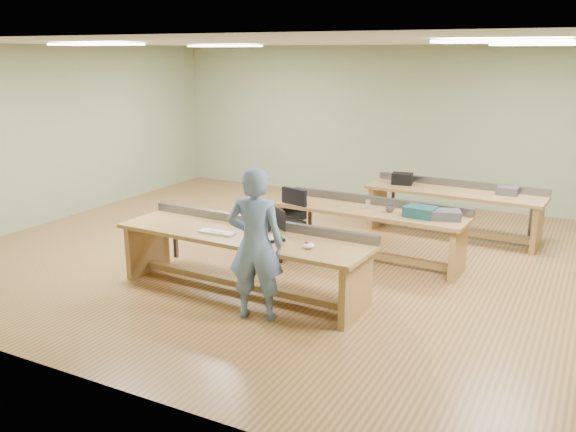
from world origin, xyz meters
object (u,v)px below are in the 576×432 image
at_px(camera_bag, 259,224).
at_px(task_chair, 286,233).
at_px(workbench_front, 243,248).
at_px(workbench_back, 454,202).
at_px(parts_bin_teal, 420,212).
at_px(workbench_mid, 370,222).
at_px(mug, 390,209).
at_px(person, 255,244).
at_px(drinks_can, 368,204).
at_px(parts_bin_grey, 443,214).
at_px(laptop_base, 271,238).

distance_m(camera_bag, task_chair, 1.36).
bearing_deg(camera_bag, workbench_front, -136.04).
relative_size(workbench_back, parts_bin_teal, 7.03).
bearing_deg(workbench_mid, workbench_front, -115.15).
bearing_deg(mug, camera_bag, -124.47).
height_order(workbench_back, person, person).
xyz_separation_m(parts_bin_teal, drinks_can, (-0.77, 0.09, -0.01)).
relative_size(workbench_mid, parts_bin_teal, 6.92).
distance_m(workbench_front, camera_bag, 0.34).
distance_m(workbench_front, parts_bin_teal, 2.44).
bearing_deg(task_chair, drinks_can, 37.92).
distance_m(parts_bin_teal, parts_bin_grey, 0.30).
xyz_separation_m(workbench_mid, parts_bin_grey, (1.03, -0.05, 0.26)).
relative_size(laptop_base, task_chair, 0.30).
bearing_deg(parts_bin_teal, parts_bin_grey, 7.24).
relative_size(camera_bag, drinks_can, 2.10).
distance_m(person, task_chair, 2.16).
distance_m(workbench_mid, workbench_back, 1.89).
bearing_deg(person, workbench_back, -122.60).
bearing_deg(workbench_front, task_chair, 98.26).
relative_size(workbench_front, mug, 26.87).
relative_size(person, laptop_base, 5.72).
bearing_deg(laptop_base, camera_bag, -176.79).
distance_m(person, parts_bin_teal, 2.61).
relative_size(workbench_mid, parts_bin_grey, 6.34).
distance_m(person, laptop_base, 0.55).
bearing_deg(laptop_base, workbench_front, -149.20).
bearing_deg(workbench_mid, parts_bin_teal, -4.56).
relative_size(camera_bag, task_chair, 0.26).
height_order(person, mug, person).
bearing_deg(task_chair, person, -55.64).
xyz_separation_m(task_chair, parts_bin_grey, (2.14, 0.38, 0.45)).
height_order(workbench_mid, parts_bin_teal, parts_bin_teal).
distance_m(mug, drinks_can, 0.34).
height_order(workbench_mid, camera_bag, camera_bag).
bearing_deg(workbench_mid, mug, -5.75).
relative_size(workbench_mid, laptop_base, 9.21).
xyz_separation_m(workbench_mid, laptop_base, (-0.54, -1.90, 0.21)).
xyz_separation_m(workbench_mid, camera_bag, (-0.83, -1.68, 0.29)).
xyz_separation_m(task_chair, mug, (1.40, 0.40, 0.44)).
xyz_separation_m(workbench_back, mug, (-0.48, -1.77, 0.24)).
bearing_deg(parts_bin_teal, mug, 173.64).
bearing_deg(parts_bin_teal, workbench_back, 88.61).
xyz_separation_m(workbench_mid, mug, (0.29, -0.04, 0.24)).
bearing_deg(person, camera_bag, -78.28).
bearing_deg(mug, task_chair, -164.26).
height_order(person, task_chair, person).
height_order(task_chair, parts_bin_teal, task_chair).
relative_size(parts_bin_teal, mug, 3.27).
bearing_deg(mug, workbench_mid, 171.65).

